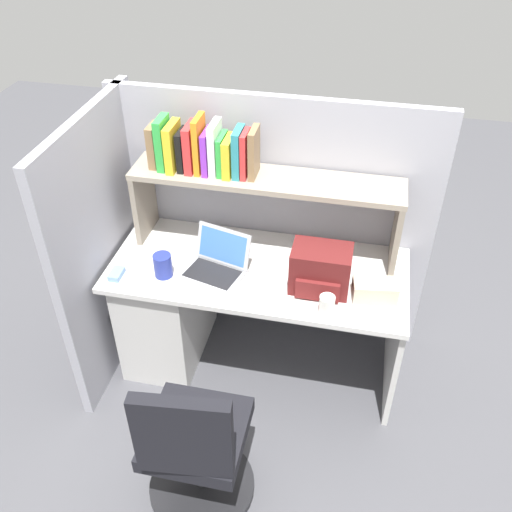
{
  "coord_description": "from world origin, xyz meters",
  "views": [
    {
      "loc": [
        0.49,
        -2.32,
        2.64
      ],
      "look_at": [
        0.0,
        -0.05,
        0.85
      ],
      "focal_mm": 39.6,
      "sensor_mm": 36.0,
      "label": 1
    }
  ],
  "objects_px": {
    "backpack": "(321,270)",
    "snack_canister": "(163,265)",
    "laptop": "(217,264)",
    "office_chair": "(195,451)",
    "computer_mouse": "(116,274)",
    "paper_cup": "(327,305)",
    "tissue_box": "(375,290)"
  },
  "relations": [
    {
      "from": "backpack",
      "to": "snack_canister",
      "type": "xyz_separation_m",
      "value": [
        -0.82,
        -0.07,
        -0.05
      ]
    },
    {
      "from": "laptop",
      "to": "backpack",
      "type": "bearing_deg",
      "value": -1.92
    },
    {
      "from": "laptop",
      "to": "office_chair",
      "type": "distance_m",
      "value": 0.96
    },
    {
      "from": "computer_mouse",
      "to": "snack_canister",
      "type": "relative_size",
      "value": 0.8
    },
    {
      "from": "paper_cup",
      "to": "backpack",
      "type": "bearing_deg",
      "value": 106.87
    },
    {
      "from": "office_chair",
      "to": "laptop",
      "type": "bearing_deg",
      "value": -88.25
    },
    {
      "from": "laptop",
      "to": "backpack",
      "type": "distance_m",
      "value": 0.55
    },
    {
      "from": "laptop",
      "to": "tissue_box",
      "type": "relative_size",
      "value": 1.66
    },
    {
      "from": "laptop",
      "to": "computer_mouse",
      "type": "relative_size",
      "value": 3.52
    },
    {
      "from": "computer_mouse",
      "to": "laptop",
      "type": "bearing_deg",
      "value": 15.85
    },
    {
      "from": "laptop",
      "to": "tissue_box",
      "type": "distance_m",
      "value": 0.83
    },
    {
      "from": "tissue_box",
      "to": "snack_canister",
      "type": "height_order",
      "value": "snack_canister"
    },
    {
      "from": "laptop",
      "to": "snack_canister",
      "type": "xyz_separation_m",
      "value": [
        -0.27,
        -0.09,
        0.01
      ]
    },
    {
      "from": "laptop",
      "to": "backpack",
      "type": "relative_size",
      "value": 1.22
    },
    {
      "from": "backpack",
      "to": "paper_cup",
      "type": "distance_m",
      "value": 0.21
    },
    {
      "from": "computer_mouse",
      "to": "paper_cup",
      "type": "xyz_separation_m",
      "value": [
        1.12,
        -0.05,
        0.04
      ]
    },
    {
      "from": "computer_mouse",
      "to": "office_chair",
      "type": "bearing_deg",
      "value": -49.68
    },
    {
      "from": "office_chair",
      "to": "computer_mouse",
      "type": "bearing_deg",
      "value": -54.67
    },
    {
      "from": "computer_mouse",
      "to": "snack_canister",
      "type": "distance_m",
      "value": 0.25
    },
    {
      "from": "computer_mouse",
      "to": "paper_cup",
      "type": "height_order",
      "value": "paper_cup"
    },
    {
      "from": "backpack",
      "to": "computer_mouse",
      "type": "height_order",
      "value": "backpack"
    },
    {
      "from": "paper_cup",
      "to": "snack_canister",
      "type": "bearing_deg",
      "value": 172.45
    },
    {
      "from": "computer_mouse",
      "to": "tissue_box",
      "type": "bearing_deg",
      "value": 3.85
    },
    {
      "from": "backpack",
      "to": "office_chair",
      "type": "height_order",
      "value": "backpack"
    },
    {
      "from": "laptop",
      "to": "paper_cup",
      "type": "relative_size",
      "value": 3.38
    },
    {
      "from": "paper_cup",
      "to": "snack_canister",
      "type": "height_order",
      "value": "snack_canister"
    },
    {
      "from": "tissue_box",
      "to": "backpack",
      "type": "bearing_deg",
      "value": 167.21
    },
    {
      "from": "laptop",
      "to": "backpack",
      "type": "xyz_separation_m",
      "value": [
        0.55,
        -0.02,
        0.07
      ]
    },
    {
      "from": "backpack",
      "to": "tissue_box",
      "type": "relative_size",
      "value": 1.36
    },
    {
      "from": "computer_mouse",
      "to": "tissue_box",
      "type": "relative_size",
      "value": 0.47
    },
    {
      "from": "tissue_box",
      "to": "snack_canister",
      "type": "xyz_separation_m",
      "value": [
        -1.1,
        -0.05,
        0.02
      ]
    },
    {
      "from": "laptop",
      "to": "tissue_box",
      "type": "height_order",
      "value": "laptop"
    }
  ]
}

